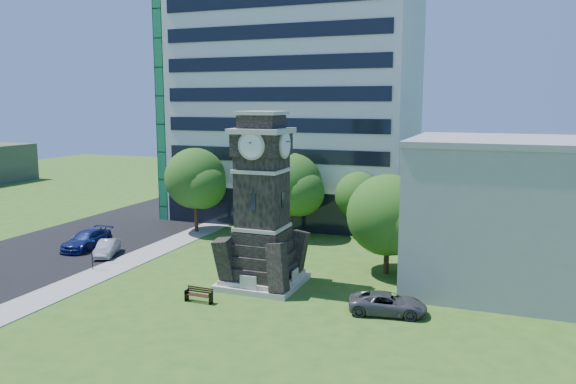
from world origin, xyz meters
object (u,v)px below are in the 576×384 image
at_px(car_street_mid, 107,248).
at_px(street_sign, 92,251).
at_px(clock_tower, 262,212).
at_px(car_street_north, 87,240).
at_px(park_bench, 199,294).
at_px(car_east_lot, 388,304).

bearing_deg(car_street_mid, street_sign, -89.65).
bearing_deg(clock_tower, car_street_north, 169.15).
height_order(clock_tower, car_street_north, clock_tower).
xyz_separation_m(clock_tower, street_sign, (-13.63, -1.56, -3.72)).
height_order(car_street_north, street_sign, street_sign).
bearing_deg(clock_tower, street_sign, -173.48).
distance_m(clock_tower, park_bench, 7.14).
bearing_deg(park_bench, car_street_mid, 152.90).
relative_size(car_street_mid, park_bench, 2.09).
bearing_deg(park_bench, car_east_lot, 12.39).
height_order(car_street_mid, car_street_north, car_street_north).
bearing_deg(street_sign, clock_tower, -0.19).
bearing_deg(car_street_north, car_east_lot, -15.80).
bearing_deg(car_street_mid, car_street_north, 134.61).
relative_size(car_east_lot, park_bench, 2.49).
xyz_separation_m(clock_tower, car_street_north, (-18.54, 3.55, -4.49)).
bearing_deg(clock_tower, car_east_lot, -14.56).
xyz_separation_m(clock_tower, car_street_mid, (-15.32, 2.26, -4.63)).
xyz_separation_m(car_street_north, street_sign, (4.90, -5.11, 0.76)).
height_order(car_east_lot, park_bench, car_east_lot).
bearing_deg(park_bench, car_street_north, 154.16).
bearing_deg(car_east_lot, clock_tower, 66.48).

